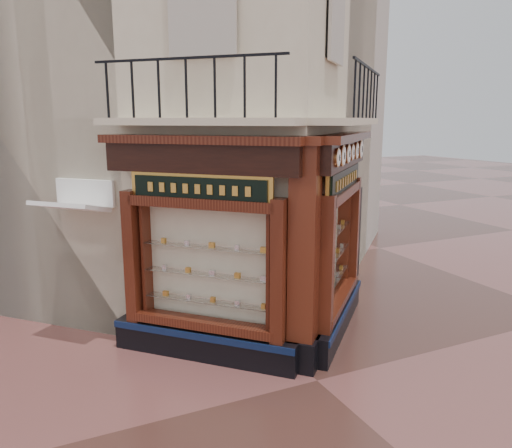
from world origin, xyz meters
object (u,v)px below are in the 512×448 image
clock_c (348,154)px  signboard_right (344,180)px  awning (80,342)px  clock_b (343,156)px  clock_d (352,152)px  signboard_left (199,189)px  clock_a (337,158)px  clock_e (356,151)px  clock_f (361,149)px  corner_pilaster (304,260)px

clock_c → signboard_right: clock_c is taller
clock_c → awning: size_ratio=0.27×
clock_b → clock_c: 0.53m
clock_d → signboard_left: size_ratio=0.16×
clock_d → signboard_left: clock_d is taller
clock_c → clock_d: clock_c is taller
clock_d → awning: clock_d is taller
clock_a → clock_b: size_ratio=0.86×
clock_e → awning: size_ratio=0.26×
clock_e → clock_f: clock_f is taller
awning → clock_d: bearing=-153.5°
clock_c → clock_d: bearing=0.0°
clock_d → signboard_right: size_ratio=0.14×
corner_pilaster → clock_b: 1.93m
clock_e → clock_f: (0.42, 0.42, 0.00)m
clock_b → awning: 6.10m
clock_b → clock_d: clock_b is taller
corner_pilaster → clock_a: bearing=-47.8°
corner_pilaster → clock_d: corner_pilaster is taller
clock_c → clock_e: clock_c is taller
corner_pilaster → clock_d: 2.53m
clock_e → awning: 6.61m
clock_d → clock_c: bearing=-180.0°
corner_pilaster → clock_a: (0.58, -0.03, 1.67)m
corner_pilaster → signboard_left: size_ratio=2.11×
clock_e → signboard_left: 3.50m
clock_a → clock_d: 1.47m
awning → clock_a: bearing=-169.4°
corner_pilaster → signboard_left: (-1.46, 1.01, 1.15)m
clock_a → clock_e: 1.98m
clock_a → clock_b: bearing=0.0°
corner_pilaster → clock_e: (1.98, 1.37, 1.67)m
clock_b → clock_f: clock_f is taller
clock_b → clock_a: bearing=-180.0°
signboard_left → clock_b: bearing=-151.8°
clock_b → signboard_left: 2.52m
corner_pilaster → clock_c: size_ratio=11.29×
clock_c → clock_a: bearing=180.0°
awning → signboard_left: signboard_left is taller
signboard_left → signboard_right: size_ratio=0.88×
clock_d → clock_e: 0.51m
corner_pilaster → clock_c: corner_pilaster is taller
signboard_right → clock_c: bearing=-163.4°
signboard_left → signboard_right: signboard_right is taller
clock_c → clock_f: 1.58m
clock_a → clock_f: 2.57m
corner_pilaster → signboard_right: 2.12m
clock_b → clock_e: size_ratio=1.08×
clock_b → awning: (-4.30, 2.38, -3.62)m
clock_b → awning: bearing=106.0°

